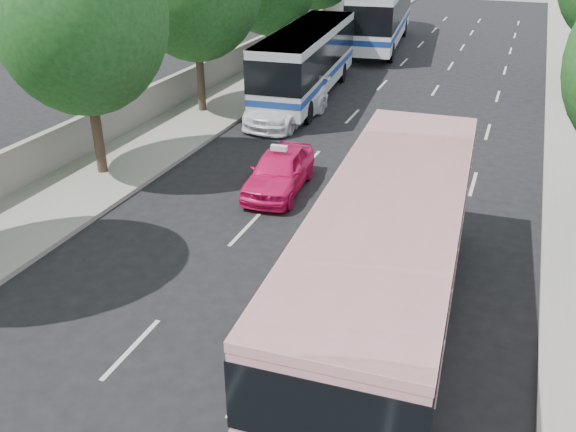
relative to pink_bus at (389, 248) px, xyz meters
The scene contains 10 objects.
ground 3.88m from the pink_bus, 168.88° to the right, with size 120.00×120.00×0.00m, color black.
sidewalk_left 22.71m from the pink_bus, 120.97° to the left, with size 4.00×90.00×0.15m, color #9E998E.
low_wall 23.62m from the pink_bus, 124.72° to the left, with size 0.30×90.00×1.50m, color #9E998E.
tree_left_b 13.23m from the pink_bus, 155.26° to the left, with size 5.70×5.70×8.88m.
pink_bus is the anchor object (origin of this frame).
pink_taxi 8.37m from the pink_bus, 128.54° to the left, with size 1.71×4.25×1.45m, color #EE1464.
white_pickup 15.72m from the pink_bus, 119.17° to the left, with size 2.24×5.52×1.60m, color white.
tour_coach_front 19.33m from the pink_bus, 114.71° to the left, with size 3.50×11.75×3.46m.
tour_coach_rear 32.46m from the pink_bus, 103.60° to the left, with size 4.36×13.75×4.05m.
taxi_roof_sign 8.27m from the pink_bus, 128.54° to the left, with size 0.55×0.18×0.18m, color silver.
Camera 1 is at (5.17, -10.72, 8.71)m, focal length 38.00 mm.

